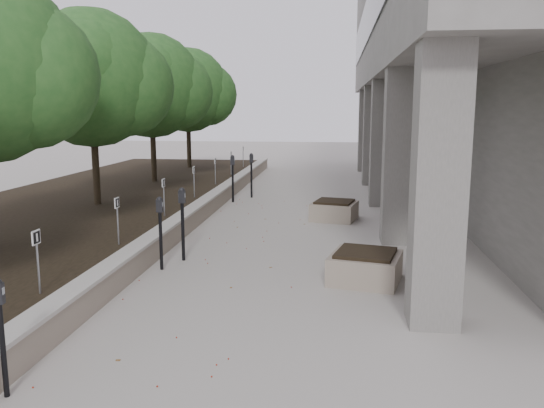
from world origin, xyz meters
The scene contains 21 objects.
ground centered at (0.00, 0.00, 0.00)m, with size 90.00×90.00×0.00m, color #A9A39C.
retaining_wall centered at (-1.82, 9.00, 0.25)m, with size 0.39×26.00×0.50m, color gray, non-canonical shape.
planting_bed centered at (-5.50, 9.00, 0.20)m, with size 7.00×26.00×0.40m, color black.
crabapple_tree_3 centered at (-4.80, 8.00, 3.12)m, with size 4.60×4.00×5.44m, color #245620, non-canonical shape.
crabapple_tree_4 centered at (-4.80, 13.00, 3.12)m, with size 4.60×4.00×5.44m, color #245620, non-canonical shape.
crabapple_tree_5 centered at (-4.80, 18.00, 3.12)m, with size 4.60×4.00×5.44m, color #245620, non-canonical shape.
parking_sign_2 centered at (-2.35, 0.50, 0.88)m, with size 0.04×0.22×0.96m, color black, non-canonical shape.
parking_sign_3 centered at (-2.35, 3.50, 0.88)m, with size 0.04×0.22×0.96m, color black, non-canonical shape.
parking_sign_4 centered at (-2.35, 6.50, 0.88)m, with size 0.04×0.22×0.96m, color black, non-canonical shape.
parking_sign_5 centered at (-2.35, 9.50, 0.88)m, with size 0.04×0.22×0.96m, color black, non-canonical shape.
parking_sign_6 centered at (-2.35, 12.50, 0.88)m, with size 0.04×0.22×0.96m, color black, non-canonical shape.
parking_sign_7 centered at (-2.35, 15.50, 0.88)m, with size 0.04×0.22×0.96m, color black, non-canonical shape.
parking_sign_8 centered at (-2.35, 18.50, 0.88)m, with size 0.04×0.22×0.96m, color black, non-canonical shape.
parking_meter_1 centered at (-1.55, -1.67, 0.67)m, with size 0.13×0.09×1.34m, color black, non-canonical shape.
parking_meter_2 centered at (-1.37, 3.19, 0.72)m, with size 0.14×0.10×1.44m, color black, non-canonical shape.
parking_meter_3 centered at (-1.13, 3.88, 0.76)m, with size 0.15×0.11×1.52m, color black, non-canonical shape.
parking_meter_4 centered at (-0.97, 12.09, 0.79)m, with size 0.16×0.11×1.57m, color black, non-canonical shape.
parking_meter_5 centered at (-1.44, 11.05, 0.79)m, with size 0.16×0.11×1.59m, color black, non-canonical shape.
planter_front centered at (2.54, 2.90, 0.28)m, with size 1.20×1.20×0.56m, color gray, non-canonical shape.
planter_back centered at (1.95, 8.49, 0.28)m, with size 1.18×1.18×0.55m, color gray, non-canonical shape.
berry_scatter centered at (-0.10, 5.00, 0.01)m, with size 3.30×14.10×0.02m, color #971F0B, non-canonical shape.
Camera 1 is at (1.97, -6.84, 3.10)m, focal length 36.32 mm.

